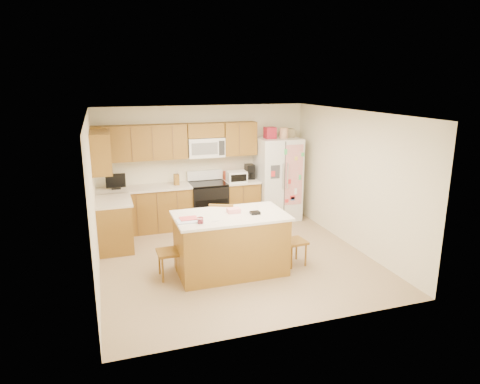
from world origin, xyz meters
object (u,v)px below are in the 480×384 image
object	(u,v)px
windsor_chair_back	(223,231)
windsor_chair_right	(293,241)
stove	(208,203)
island	(231,243)
windsor_chair_left	(171,251)
refrigerator	(278,178)

from	to	relation	value
windsor_chair_back	windsor_chair_right	xyz separation A→B (m)	(1.03, -0.66, -0.06)
stove	windsor_chair_back	bearing A→B (deg)	-95.90
island	windsor_chair_left	bearing A→B (deg)	173.94
island	windsor_chair_right	distance (m)	1.08
windsor_chair_left	refrigerator	bearing A→B (deg)	39.09
windsor_chair_back	windsor_chair_right	bearing A→B (deg)	-32.63
windsor_chair_back	refrigerator	bearing A→B (deg)	44.50
refrigerator	island	distance (m)	2.97
stove	windsor_chair_back	distance (m)	1.80
refrigerator	windsor_chair_right	size ratio (longest dim) A/B	2.33
island	windsor_chair_left	size ratio (longest dim) A/B	1.95
stove	island	world-z (taller)	stove
stove	windsor_chair_left	xyz separation A→B (m)	(-1.17, -2.29, -0.05)
stove	island	bearing A→B (deg)	-95.33
stove	windsor_chair_back	xyz separation A→B (m)	(-0.18, -1.79, -0.00)
island	windsor_chair_left	world-z (taller)	island
refrigerator	island	size ratio (longest dim) A/B	1.16
windsor_chair_back	island	bearing A→B (deg)	-93.62
windsor_chair_left	island	bearing A→B (deg)	-6.06
windsor_chair_back	windsor_chair_right	distance (m)	1.23
windsor_chair_left	windsor_chair_back	size ratio (longest dim) A/B	0.90
windsor_chair_right	stove	bearing A→B (deg)	109.11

